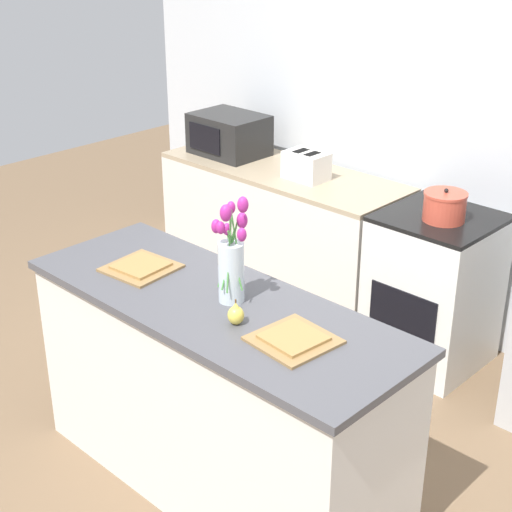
% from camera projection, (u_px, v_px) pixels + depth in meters
% --- Properties ---
extents(ground_plane, '(10.00, 10.00, 0.00)m').
position_uv_depth(ground_plane, '(219.00, 481.00, 3.64)').
color(ground_plane, brown).
extents(back_wall, '(5.20, 0.08, 2.70)m').
position_uv_depth(back_wall, '(472.00, 117.00, 4.39)').
color(back_wall, silver).
rests_on(back_wall, ground_plane).
extents(kitchen_island, '(1.80, 0.66, 0.95)m').
position_uv_depth(kitchen_island, '(217.00, 396.00, 3.45)').
color(kitchen_island, silver).
rests_on(kitchen_island, ground_plane).
extents(back_counter, '(1.68, 0.60, 0.90)m').
position_uv_depth(back_counter, '(282.00, 234.00, 5.17)').
color(back_counter, silver).
rests_on(back_counter, ground_plane).
extents(stove_range, '(0.60, 0.61, 0.90)m').
position_uv_depth(stove_range, '(433.00, 289.00, 4.44)').
color(stove_range, silver).
rests_on(stove_range, ground_plane).
extents(flower_vase, '(0.15, 0.17, 0.46)m').
position_uv_depth(flower_vase, '(231.00, 261.00, 3.17)').
color(flower_vase, silver).
rests_on(flower_vase, kitchen_island).
extents(pear_figurine, '(0.07, 0.07, 0.11)m').
position_uv_depth(pear_figurine, '(236.00, 314.00, 3.05)').
color(pear_figurine, '#E5CC4C').
rests_on(pear_figurine, kitchen_island).
extents(plate_setting_left, '(0.31, 0.31, 0.02)m').
position_uv_depth(plate_setting_left, '(141.00, 267.00, 3.52)').
color(plate_setting_left, olive).
rests_on(plate_setting_left, kitchen_island).
extents(plate_setting_right, '(0.31, 0.31, 0.02)m').
position_uv_depth(plate_setting_right, '(293.00, 339.00, 2.94)').
color(plate_setting_right, olive).
rests_on(plate_setting_right, kitchen_island).
extents(toaster, '(0.28, 0.18, 0.17)m').
position_uv_depth(toaster, '(306.00, 166.00, 4.78)').
color(toaster, silver).
rests_on(toaster, back_counter).
extents(cooking_pot, '(0.23, 0.23, 0.18)m').
position_uv_depth(cooking_pot, '(445.00, 206.00, 4.17)').
color(cooking_pot, '#CC4C38').
rests_on(cooking_pot, stove_range).
extents(microwave, '(0.48, 0.37, 0.27)m').
position_uv_depth(microwave, '(229.00, 134.00, 5.23)').
color(microwave, black).
rests_on(microwave, back_counter).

